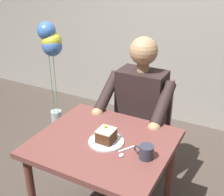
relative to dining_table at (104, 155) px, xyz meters
name	(u,v)px	position (x,y,z in m)	size (l,w,h in m)	color
dining_table	(104,155)	(0.00, 0.00, 0.00)	(0.83, 0.73, 0.74)	brown
chair	(144,125)	(0.00, -0.70, -0.15)	(0.42, 0.42, 0.88)	brown
seated_person	(137,116)	(0.00, -0.53, 0.02)	(0.53, 0.58, 1.25)	#2F2121
dessert_plate	(106,142)	(-0.02, 0.01, 0.11)	(0.22, 0.22, 0.01)	silver
cake_slice	(106,135)	(-0.02, 0.01, 0.16)	(0.10, 0.11, 0.10)	#502E18
coffee_cup	(146,152)	(-0.30, 0.04, 0.15)	(0.12, 0.08, 0.08)	#343546
dessert_spoon	(124,152)	(-0.17, 0.05, 0.11)	(0.07, 0.14, 0.01)	silver
balloon_display	(51,51)	(1.11, -0.91, 0.29)	(0.23, 0.22, 1.21)	#B2C1C6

